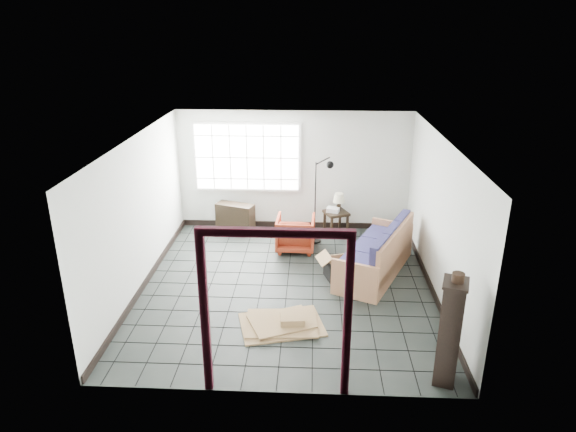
# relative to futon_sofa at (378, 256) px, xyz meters

# --- Properties ---
(ground) EXTENTS (5.50, 5.50, 0.00)m
(ground) POSITION_rel_futon_sofa_xyz_m (-1.63, -0.54, -0.35)
(ground) COLOR black
(ground) RESTS_ON ground
(room_shell) EXTENTS (5.02, 5.52, 2.61)m
(room_shell) POSITION_rel_futon_sofa_xyz_m (-1.63, -0.52, 1.33)
(room_shell) COLOR silver
(room_shell) RESTS_ON ground
(window_panel) EXTENTS (2.32, 0.08, 1.52)m
(window_panel) POSITION_rel_futon_sofa_xyz_m (-2.63, 2.16, 1.25)
(window_panel) COLOR silver
(window_panel) RESTS_ON ground
(doorway_trim) EXTENTS (1.80, 0.08, 2.20)m
(doorway_trim) POSITION_rel_futon_sofa_xyz_m (-1.63, -3.24, 1.03)
(doorway_trim) COLOR #390D19
(doorway_trim) RESTS_ON ground
(futon_sofa) EXTENTS (1.64, 2.31, 0.96)m
(futon_sofa) POSITION_rel_futon_sofa_xyz_m (0.00, 0.00, 0.00)
(futon_sofa) COLOR #A46A4A
(futon_sofa) RESTS_ON ground
(armchair) EXTENTS (0.78, 0.73, 0.77)m
(armchair) POSITION_rel_futon_sofa_xyz_m (-1.54, 0.99, 0.04)
(armchair) COLOR maroon
(armchair) RESTS_ON ground
(side_table) EXTENTS (0.60, 0.60, 0.51)m
(side_table) POSITION_rel_futon_sofa_xyz_m (-0.70, 1.86, 0.07)
(side_table) COLOR black
(side_table) RESTS_ON ground
(table_lamp) EXTENTS (0.27, 0.27, 0.39)m
(table_lamp) POSITION_rel_futon_sofa_xyz_m (-0.64, 1.93, 0.43)
(table_lamp) COLOR black
(table_lamp) RESTS_ON side_table
(projector) EXTENTS (0.31, 0.27, 0.09)m
(projector) POSITION_rel_futon_sofa_xyz_m (-0.77, 1.84, 0.20)
(projector) COLOR silver
(projector) RESTS_ON side_table
(floor_lamp) EXTENTS (0.54, 0.34, 1.83)m
(floor_lamp) POSITION_rel_futon_sofa_xyz_m (-1.02, 1.39, 0.63)
(floor_lamp) COLOR black
(floor_lamp) RESTS_ON ground
(console_shelf) EXTENTS (0.88, 0.57, 0.64)m
(console_shelf) POSITION_rel_futon_sofa_xyz_m (-2.88, 1.86, -0.03)
(console_shelf) COLOR black
(console_shelf) RESTS_ON ground
(tall_shelf) EXTENTS (0.40, 0.46, 1.43)m
(tall_shelf) POSITION_rel_futon_sofa_xyz_m (0.52, -2.94, 0.38)
(tall_shelf) COLOR black
(tall_shelf) RESTS_ON ground
(pot) EXTENTS (0.18, 0.18, 0.11)m
(pot) POSITION_rel_futon_sofa_xyz_m (0.54, -2.94, 1.14)
(pot) COLOR black
(pot) RESTS_ON tall_shelf
(open_box) EXTENTS (0.96, 0.66, 0.50)m
(open_box) POSITION_rel_futon_sofa_xyz_m (-0.67, -0.18, -0.17)
(open_box) COLOR olive
(open_box) RESTS_ON ground
(cardboard_pile) EXTENTS (1.41, 1.15, 0.18)m
(cardboard_pile) POSITION_rel_futon_sofa_xyz_m (-1.63, -1.79, -0.30)
(cardboard_pile) COLOR olive
(cardboard_pile) RESTS_ON ground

